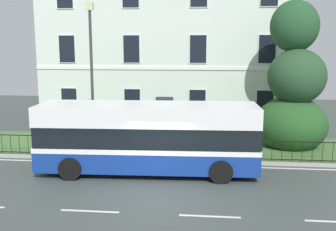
{
  "coord_description": "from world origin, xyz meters",
  "views": [
    {
      "loc": [
        1.86,
        -13.79,
        5.43
      ],
      "look_at": [
        0.02,
        4.28,
        2.23
      ],
      "focal_mm": 41.77,
      "sensor_mm": 36.0,
      "label": 1
    }
  ],
  "objects_px": {
    "evergreen_tree": "(293,92)",
    "street_lamp_post": "(92,70)",
    "single_decker_bus": "(148,137)",
    "litter_bin": "(165,143)",
    "georgian_townhouse": "(171,28)"
  },
  "relations": [
    {
      "from": "litter_bin",
      "to": "georgian_townhouse",
      "type": "bearing_deg",
      "value": 93.54
    },
    {
      "from": "evergreen_tree",
      "to": "litter_bin",
      "type": "xyz_separation_m",
      "value": [
        -6.63,
        -2.48,
        -2.38
      ]
    },
    {
      "from": "evergreen_tree",
      "to": "street_lamp_post",
      "type": "height_order",
      "value": "evergreen_tree"
    },
    {
      "from": "evergreen_tree",
      "to": "single_decker_bus",
      "type": "bearing_deg",
      "value": -145.02
    },
    {
      "from": "single_decker_bus",
      "to": "litter_bin",
      "type": "bearing_deg",
      "value": 77.59
    },
    {
      "from": "georgian_townhouse",
      "to": "street_lamp_post",
      "type": "distance_m",
      "value": 10.48
    },
    {
      "from": "evergreen_tree",
      "to": "street_lamp_post",
      "type": "distance_m",
      "value": 10.61
    },
    {
      "from": "single_decker_bus",
      "to": "street_lamp_post",
      "type": "xyz_separation_m",
      "value": [
        -3.17,
        2.53,
        2.73
      ]
    },
    {
      "from": "georgian_townhouse",
      "to": "single_decker_bus",
      "type": "xyz_separation_m",
      "value": [
        0.16,
        -12.26,
        -5.19
      ]
    },
    {
      "from": "litter_bin",
      "to": "single_decker_bus",
      "type": "bearing_deg",
      "value": -100.23
    },
    {
      "from": "evergreen_tree",
      "to": "street_lamp_post",
      "type": "relative_size",
      "value": 1.09
    },
    {
      "from": "evergreen_tree",
      "to": "street_lamp_post",
      "type": "bearing_deg",
      "value": -166.68
    },
    {
      "from": "street_lamp_post",
      "to": "litter_bin",
      "type": "height_order",
      "value": "street_lamp_post"
    },
    {
      "from": "evergreen_tree",
      "to": "single_decker_bus",
      "type": "xyz_separation_m",
      "value": [
        -7.08,
        -4.95,
        -1.49
      ]
    },
    {
      "from": "georgian_townhouse",
      "to": "single_decker_bus",
      "type": "relative_size",
      "value": 1.78
    }
  ]
}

